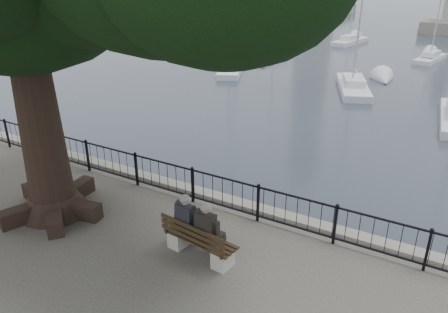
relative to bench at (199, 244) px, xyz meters
The scene contains 11 objects.
harbor 2.70m from the bench, 101.48° to the left, with size 260.00×260.00×1.20m.
railing 2.10m from the bench, 104.21° to the left, with size 22.06×0.06×1.00m.
bench is the anchor object (origin of this frame).
person_left 0.50m from the bench, 155.67° to the left, with size 0.47×0.78×1.50m.
person_right 0.45m from the bench, 15.17° to the left, with size 0.47×0.78×1.50m.
sailboat_a 22.87m from the bench, 117.20° to the left, with size 3.37×5.46×10.75m.
sailboat_b 19.80m from the bench, 94.65° to the left, with size 3.47×5.87×12.83m.
sailboat_e 29.49m from the bench, 110.48° to the left, with size 3.38×5.99×14.05m.
sailboat_f 31.62m from the bench, 87.47° to the left, with size 2.12×4.76×8.93m.
sailboat_h 37.22m from the bench, 99.87° to the left, with size 2.46×5.44×11.72m.
sailboat_i 27.38m from the bench, 116.49° to the left, with size 2.07×5.41×11.58m.
Camera 1 is at (5.07, -6.31, 6.10)m, focal length 35.00 mm.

